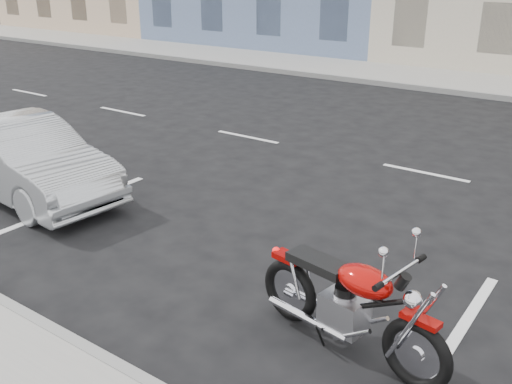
% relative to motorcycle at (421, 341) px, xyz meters
% --- Properties ---
extents(sidewalk_far, '(80.00, 3.40, 0.15)m').
position_rel_motorcycle_xyz_m(sidewalk_far, '(-4.93, 14.25, -0.42)').
color(sidewalk_far, gray).
rests_on(sidewalk_far, ground).
extents(curb_far, '(80.00, 0.12, 0.16)m').
position_rel_motorcycle_xyz_m(curb_far, '(-4.93, 12.55, -0.42)').
color(curb_far, gray).
rests_on(curb_far, ground).
extents(motorcycle, '(2.16, 0.77, 1.09)m').
position_rel_motorcycle_xyz_m(motorcycle, '(0.00, 0.00, 0.00)').
color(motorcycle, black).
rests_on(motorcycle, ground).
extents(sedan_silver, '(3.92, 1.69, 1.25)m').
position_rel_motorcycle_xyz_m(sedan_silver, '(-6.83, 0.75, 0.13)').
color(sedan_silver, '#A8ABAF').
rests_on(sedan_silver, ground).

